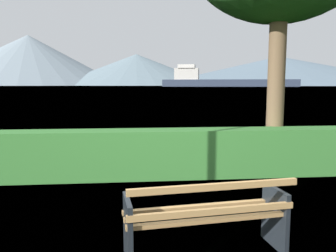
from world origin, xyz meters
name	(u,v)px	position (x,y,z in m)	size (l,w,h in m)	color
water_surface	(137,86)	(0.00, 306.20, 0.00)	(620.00, 620.00, 0.00)	slate
park_bench	(206,217)	(0.01, -0.06, 0.43)	(1.78, 0.78, 0.87)	tan
hedge_row	(173,153)	(0.00, 3.04, 0.47)	(9.15, 0.61, 0.94)	#387A33
cargo_ship_large	(219,80)	(65.00, 261.17, 4.89)	(106.25, 41.24, 17.48)	#2D384C
distant_hills	(151,67)	(25.00, 572.79, 31.95)	(795.65, 430.48, 85.19)	gray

